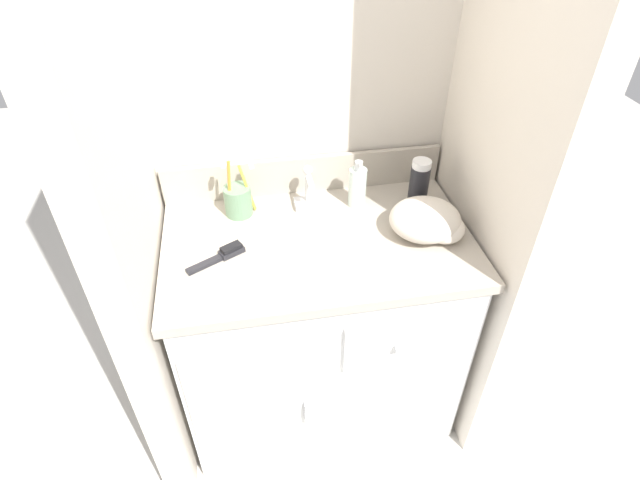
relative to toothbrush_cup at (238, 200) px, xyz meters
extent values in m
plane|color=beige|center=(0.22, -0.17, -0.81)|extent=(6.00, 6.00, 0.00)
cube|color=beige|center=(0.22, 0.15, 0.29)|extent=(1.07, 0.08, 2.20)
cube|color=beige|center=(-0.28, -0.17, 0.29)|extent=(0.08, 0.62, 2.20)
cube|color=beige|center=(0.71, -0.17, 0.29)|extent=(0.08, 0.62, 2.20)
cube|color=white|center=(0.22, -0.17, -0.44)|extent=(0.86, 0.50, 0.73)
cube|color=white|center=(0.01, -0.43, -0.48)|extent=(0.41, 0.02, 0.58)
cube|color=white|center=(0.43, -0.43, -0.24)|extent=(0.38, 0.02, 0.17)
cube|color=silver|center=(0.13, -0.45, -0.48)|extent=(0.02, 0.02, 0.09)
cube|color=silver|center=(0.43, -0.45, -0.24)|extent=(0.10, 0.02, 0.01)
cube|color=#B2A899|center=(0.22, -0.17, -0.07)|extent=(0.89, 0.54, 0.03)
ellipsoid|color=#A49A8C|center=(0.22, -0.17, -0.16)|extent=(0.39, 0.29, 0.21)
cylinder|color=silver|center=(0.22, -0.17, -0.26)|extent=(0.03, 0.03, 0.01)
cube|color=#B2A899|center=(0.22, 0.09, 0.01)|extent=(0.89, 0.02, 0.12)
cube|color=silver|center=(0.22, 0.00, -0.04)|extent=(0.09, 0.06, 0.02)
cylinder|color=silver|center=(0.22, 0.00, 0.01)|extent=(0.02, 0.02, 0.08)
cylinder|color=silver|center=(0.22, -0.03, 0.05)|extent=(0.02, 0.06, 0.02)
sphere|color=silver|center=(0.22, 0.02, 0.07)|extent=(0.03, 0.03, 0.03)
cylinder|color=gray|center=(0.00, 0.00, 0.00)|extent=(0.08, 0.08, 0.09)
cylinder|color=yellow|center=(0.03, 0.00, 0.04)|extent=(0.04, 0.01, 0.16)
cube|color=white|center=(0.05, 0.01, 0.12)|extent=(0.02, 0.02, 0.03)
cylinder|color=orange|center=(-0.02, -0.01, 0.05)|extent=(0.02, 0.01, 0.18)
cube|color=white|center=(-0.03, -0.01, 0.14)|extent=(0.01, 0.02, 0.03)
cylinder|color=silver|center=(0.37, -0.02, 0.01)|extent=(0.05, 0.05, 0.13)
cylinder|color=silver|center=(0.37, -0.02, 0.09)|extent=(0.02, 0.02, 0.03)
cylinder|color=silver|center=(0.37, -0.03, 0.10)|extent=(0.01, 0.03, 0.01)
cylinder|color=black|center=(0.55, -0.05, 0.02)|extent=(0.06, 0.06, 0.13)
cylinder|color=white|center=(0.55, -0.05, 0.09)|extent=(0.06, 0.06, 0.02)
cube|color=#232328|center=(-0.11, -0.23, -0.05)|extent=(0.10, 0.07, 0.01)
cube|color=#232328|center=(-0.03, -0.19, -0.04)|extent=(0.08, 0.06, 0.02)
cube|color=black|center=(-0.03, -0.19, -0.03)|extent=(0.06, 0.05, 0.01)
ellipsoid|color=beige|center=(0.52, -0.19, 0.00)|extent=(0.21, 0.19, 0.10)
ellipsoid|color=silver|center=(0.57, -0.22, -0.01)|extent=(0.12, 0.13, 0.07)
camera|label=1|loc=(0.03, -1.27, 0.85)|focal=28.00mm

